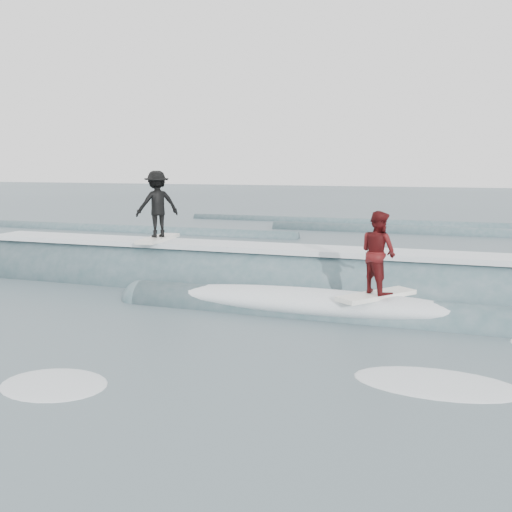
% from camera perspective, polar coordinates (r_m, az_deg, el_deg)
% --- Properties ---
extents(ground, '(160.00, 160.00, 0.00)m').
position_cam_1_polar(ground, '(13.01, -3.14, -6.25)').
color(ground, '#374651').
rests_on(ground, ground).
extents(breaking_wave, '(23.94, 3.95, 2.34)m').
position_cam_1_polar(breaking_wave, '(15.61, 1.62, -3.48)').
color(breaking_wave, '#345157').
rests_on(breaking_wave, ground).
extents(surfer_black, '(1.40, 2.04, 2.03)m').
position_cam_1_polar(surfer_black, '(16.93, -9.85, 4.94)').
color(surfer_black, white).
rests_on(surfer_black, ground).
extents(surfer_red, '(1.65, 1.92, 1.94)m').
position_cam_1_polar(surfer_red, '(12.86, 12.10, -0.02)').
color(surfer_red, white).
rests_on(surfer_red, ground).
extents(whitewater, '(17.41, 6.44, 0.10)m').
position_cam_1_polar(whitewater, '(11.77, -7.88, -7.99)').
color(whitewater, white).
rests_on(whitewater, ground).
extents(far_swells, '(41.62, 8.65, 0.80)m').
position_cam_1_polar(far_swells, '(30.10, 7.05, 2.50)').
color(far_swells, '#345157').
rests_on(far_swells, ground).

